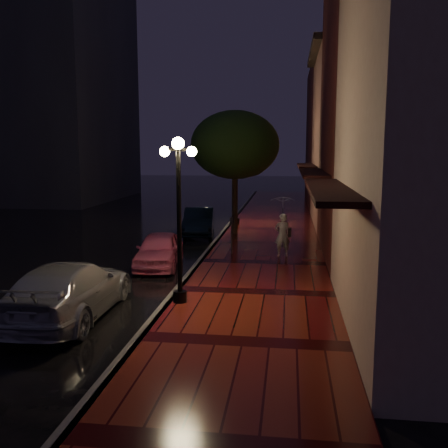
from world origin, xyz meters
The scene contains 14 objects.
ground centered at (0.00, 0.00, 0.00)m, with size 120.00×120.00×0.00m, color black.
sidewalk centered at (2.25, 0.00, 0.07)m, with size 4.50×60.00×0.15m, color #480C0E.
curb centered at (0.00, 0.00, 0.07)m, with size 0.25×60.00×0.15m, color #595451.
storefront_mid centered at (7.00, 2.00, 5.50)m, with size 5.00×8.00×11.00m, color #511914.
storefront_far centered at (7.00, 10.00, 4.50)m, with size 5.00×8.00×9.00m, color #8C5951.
storefront_extra centered at (7.00, 20.00, 5.00)m, with size 5.00×12.00×10.00m, color #511914.
streetlamp_near centered at (0.35, -5.00, 2.60)m, with size 0.96×0.36×4.31m.
streetlamp_far centered at (0.35, 9.00, 2.60)m, with size 0.96×0.36×4.31m.
street_tree centered at (0.61, 5.99, 4.24)m, with size 4.16×4.16×5.80m.
pink_car centered at (-1.39, -0.56, 0.61)m, with size 1.45×3.60×1.23m, color #E15D86.
navy_car centered at (-1.18, 6.24, 0.66)m, with size 1.39×3.98×1.31m, color black.
silver_car centered at (-2.20, -6.14, 0.71)m, with size 1.98×4.88×1.42m, color #9B9AA1.
woman_with_umbrella centered at (2.94, 1.08, 1.66)m, with size 0.95×0.96×2.28m.
parking_meter centered at (1.00, 1.28, 1.01)m, with size 0.16×0.14×1.42m.
Camera 1 is at (3.16, -17.49, 4.17)m, focal length 40.00 mm.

